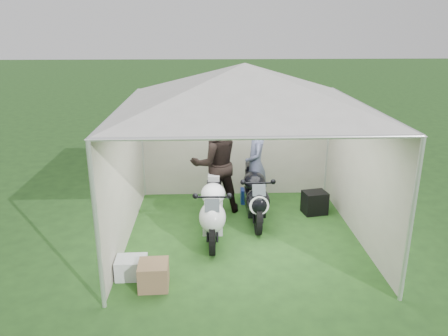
{
  "coord_description": "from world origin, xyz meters",
  "views": [
    {
      "loc": [
        -0.59,
        -6.99,
        3.59
      ],
      "look_at": [
        -0.32,
        0.35,
        1.15
      ],
      "focal_mm": 35.0,
      "sensor_mm": 36.0,
      "label": 1
    }
  ],
  "objects_px": {
    "motorcycle_white": "(213,209)",
    "equipment_box": "(315,203)",
    "person_blue_jacket": "(256,165)",
    "crate_0": "(132,267)",
    "canopy_tent": "(244,90)",
    "motorcycle_black": "(255,195)",
    "paddock_stand": "(250,196)",
    "person_dark_jacket": "(215,163)",
    "crate_1": "(154,275)"
  },
  "relations": [
    {
      "from": "motorcycle_white",
      "to": "equipment_box",
      "type": "height_order",
      "value": "motorcycle_white"
    },
    {
      "from": "person_blue_jacket",
      "to": "crate_0",
      "type": "bearing_deg",
      "value": -38.75
    },
    {
      "from": "person_blue_jacket",
      "to": "equipment_box",
      "type": "bearing_deg",
      "value": 75.12
    },
    {
      "from": "canopy_tent",
      "to": "motorcycle_black",
      "type": "distance_m",
      "value": 2.15
    },
    {
      "from": "canopy_tent",
      "to": "motorcycle_black",
      "type": "height_order",
      "value": "canopy_tent"
    },
    {
      "from": "paddock_stand",
      "to": "crate_0",
      "type": "bearing_deg",
      "value": -126.39
    },
    {
      "from": "person_dark_jacket",
      "to": "motorcycle_black",
      "type": "bearing_deg",
      "value": 130.33
    },
    {
      "from": "paddock_stand",
      "to": "equipment_box",
      "type": "distance_m",
      "value": 1.35
    },
    {
      "from": "paddock_stand",
      "to": "person_dark_jacket",
      "type": "distance_m",
      "value": 1.2
    },
    {
      "from": "motorcycle_white",
      "to": "crate_1",
      "type": "height_order",
      "value": "motorcycle_white"
    },
    {
      "from": "motorcycle_black",
      "to": "paddock_stand",
      "type": "height_order",
      "value": "motorcycle_black"
    },
    {
      "from": "canopy_tent",
      "to": "motorcycle_white",
      "type": "distance_m",
      "value": 2.11
    },
    {
      "from": "motorcycle_white",
      "to": "crate_1",
      "type": "distance_m",
      "value": 1.76
    },
    {
      "from": "motorcycle_white",
      "to": "equipment_box",
      "type": "bearing_deg",
      "value": 27.22
    },
    {
      "from": "motorcycle_white",
      "to": "crate_0",
      "type": "relative_size",
      "value": 4.32
    },
    {
      "from": "paddock_stand",
      "to": "crate_1",
      "type": "bearing_deg",
      "value": -118.85
    },
    {
      "from": "crate_1",
      "to": "paddock_stand",
      "type": "bearing_deg",
      "value": 61.15
    },
    {
      "from": "person_dark_jacket",
      "to": "equipment_box",
      "type": "height_order",
      "value": "person_dark_jacket"
    },
    {
      "from": "equipment_box",
      "to": "crate_0",
      "type": "bearing_deg",
      "value": -146.25
    },
    {
      "from": "motorcycle_white",
      "to": "motorcycle_black",
      "type": "distance_m",
      "value": 1.04
    },
    {
      "from": "canopy_tent",
      "to": "crate_1",
      "type": "relative_size",
      "value": 13.46
    },
    {
      "from": "paddock_stand",
      "to": "person_dark_jacket",
      "type": "xyz_separation_m",
      "value": [
        -0.74,
        -0.4,
        0.85
      ]
    },
    {
      "from": "person_dark_jacket",
      "to": "person_blue_jacket",
      "type": "xyz_separation_m",
      "value": [
        0.82,
        0.15,
        -0.1
      ]
    },
    {
      "from": "canopy_tent",
      "to": "equipment_box",
      "type": "distance_m",
      "value": 2.92
    },
    {
      "from": "person_dark_jacket",
      "to": "crate_0",
      "type": "xyz_separation_m",
      "value": [
        -1.28,
        -2.35,
        -0.85
      ]
    },
    {
      "from": "equipment_box",
      "to": "canopy_tent",
      "type": "bearing_deg",
      "value": -150.15
    },
    {
      "from": "motorcycle_white",
      "to": "crate_0",
      "type": "height_order",
      "value": "motorcycle_white"
    },
    {
      "from": "canopy_tent",
      "to": "paddock_stand",
      "type": "distance_m",
      "value": 2.83
    },
    {
      "from": "paddock_stand",
      "to": "crate_1",
      "type": "height_order",
      "value": "crate_1"
    },
    {
      "from": "canopy_tent",
      "to": "motorcycle_black",
      "type": "bearing_deg",
      "value": 63.96
    },
    {
      "from": "motorcycle_white",
      "to": "canopy_tent",
      "type": "bearing_deg",
      "value": 12.24
    },
    {
      "from": "motorcycle_white",
      "to": "paddock_stand",
      "type": "bearing_deg",
      "value": 64.43
    },
    {
      "from": "motorcycle_white",
      "to": "equipment_box",
      "type": "distance_m",
      "value": 2.26
    },
    {
      "from": "equipment_box",
      "to": "crate_1",
      "type": "bearing_deg",
      "value": -139.73
    },
    {
      "from": "paddock_stand",
      "to": "crate_0",
      "type": "relative_size",
      "value": 0.88
    },
    {
      "from": "person_dark_jacket",
      "to": "crate_1",
      "type": "relative_size",
      "value": 4.77
    },
    {
      "from": "motorcycle_white",
      "to": "paddock_stand",
      "type": "distance_m",
      "value": 1.77
    },
    {
      "from": "motorcycle_white",
      "to": "person_dark_jacket",
      "type": "xyz_separation_m",
      "value": [
        0.06,
        1.13,
        0.47
      ]
    },
    {
      "from": "canopy_tent",
      "to": "equipment_box",
      "type": "bearing_deg",
      "value": 29.85
    },
    {
      "from": "motorcycle_black",
      "to": "equipment_box",
      "type": "bearing_deg",
      "value": 13.31
    },
    {
      "from": "person_blue_jacket",
      "to": "crate_0",
      "type": "xyz_separation_m",
      "value": [
        -2.1,
        -2.5,
        -0.75
      ]
    },
    {
      "from": "paddock_stand",
      "to": "person_dark_jacket",
      "type": "bearing_deg",
      "value": -151.67
    },
    {
      "from": "crate_0",
      "to": "paddock_stand",
      "type": "bearing_deg",
      "value": 53.61
    },
    {
      "from": "motorcycle_black",
      "to": "paddock_stand",
      "type": "relative_size",
      "value": 4.8
    },
    {
      "from": "canopy_tent",
      "to": "person_dark_jacket",
      "type": "bearing_deg",
      "value": 114.08
    },
    {
      "from": "person_blue_jacket",
      "to": "crate_1",
      "type": "xyz_separation_m",
      "value": [
        -1.74,
        -2.78,
        -0.72
      ]
    },
    {
      "from": "person_blue_jacket",
      "to": "motorcycle_black",
      "type": "bearing_deg",
      "value": -5.58
    },
    {
      "from": "motorcycle_black",
      "to": "person_blue_jacket",
      "type": "height_order",
      "value": "person_blue_jacket"
    },
    {
      "from": "paddock_stand",
      "to": "equipment_box",
      "type": "height_order",
      "value": "equipment_box"
    },
    {
      "from": "motorcycle_black",
      "to": "crate_0",
      "type": "distance_m",
      "value": 2.79
    }
  ]
}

